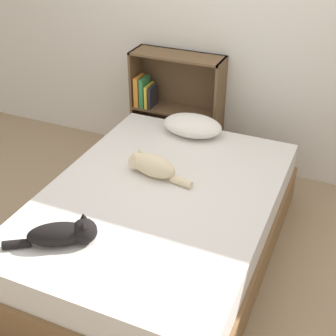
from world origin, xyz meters
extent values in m
plane|color=#997F60|center=(0.00, 0.00, 0.00)|extent=(8.00, 8.00, 0.00)
cube|color=silver|center=(0.00, 1.38, 1.25)|extent=(8.00, 0.06, 2.50)
cube|color=brown|center=(0.00, 0.00, 0.15)|extent=(1.44, 2.02, 0.29)
cube|color=silver|center=(0.00, 0.00, 0.40)|extent=(1.40, 1.96, 0.21)
ellipsoid|color=white|center=(-0.09, 0.83, 0.58)|extent=(0.46, 0.30, 0.15)
ellipsoid|color=beige|center=(-0.11, 0.17, 0.58)|extent=(0.34, 0.19, 0.15)
sphere|color=beige|center=(-0.25, 0.19, 0.57)|extent=(0.12, 0.12, 0.12)
cone|color=beige|center=(-0.25, 0.16, 0.64)|extent=(0.04, 0.04, 0.03)
cone|color=beige|center=(-0.24, 0.23, 0.64)|extent=(0.04, 0.04, 0.03)
cylinder|color=beige|center=(0.10, 0.14, 0.53)|extent=(0.15, 0.07, 0.05)
ellipsoid|color=black|center=(-0.30, -0.65, 0.57)|extent=(0.35, 0.29, 0.13)
sphere|color=black|center=(-0.18, -0.58, 0.57)|extent=(0.14, 0.14, 0.14)
cone|color=black|center=(-0.20, -0.54, 0.65)|extent=(0.04, 0.04, 0.03)
cone|color=black|center=(-0.16, -0.61, 0.65)|extent=(0.04, 0.04, 0.03)
cylinder|color=black|center=(-0.49, -0.77, 0.53)|extent=(0.15, 0.12, 0.05)
cube|color=brown|center=(-0.76, 1.21, 0.49)|extent=(0.02, 0.26, 0.98)
cube|color=brown|center=(0.00, 1.21, 0.49)|extent=(0.02, 0.26, 0.98)
cube|color=brown|center=(-0.38, 1.21, 0.01)|extent=(0.78, 0.26, 0.02)
cube|color=brown|center=(-0.38, 1.21, 0.97)|extent=(0.78, 0.26, 0.02)
cube|color=brown|center=(-0.38, 1.21, 0.49)|extent=(0.74, 0.26, 0.02)
cube|color=brown|center=(-0.38, 1.33, 0.49)|extent=(0.78, 0.02, 0.98)
cube|color=orange|center=(-0.71, 1.17, 0.63)|extent=(0.04, 0.16, 0.26)
cube|color=#337F47|center=(-0.66, 1.17, 0.63)|extent=(0.04, 0.16, 0.25)
cube|color=gold|center=(-0.62, 1.17, 0.60)|extent=(0.03, 0.16, 0.20)
cube|color=#232328|center=(-0.59, 1.17, 0.60)|extent=(0.02, 0.16, 0.19)
camera|label=1|loc=(1.03, -2.20, 2.21)|focal=50.00mm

